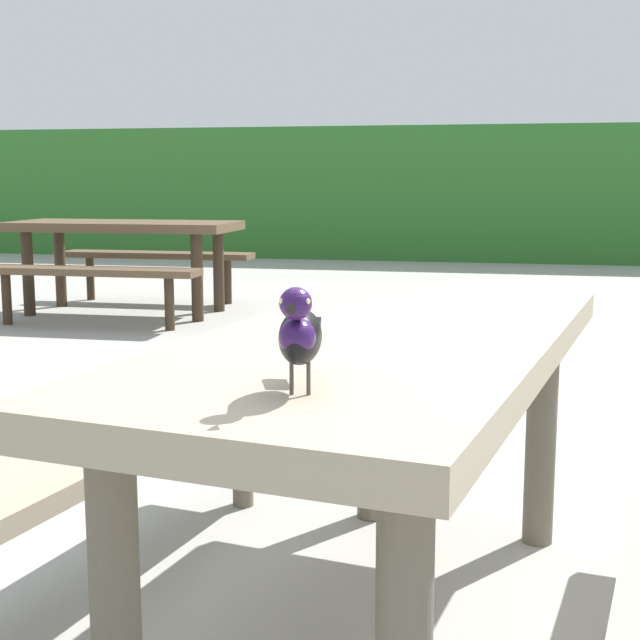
# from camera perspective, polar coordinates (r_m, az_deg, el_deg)

# --- Properties ---
(ground_plane) EXTENTS (60.00, 60.00, 0.00)m
(ground_plane) POSITION_cam_1_polar(r_m,az_deg,el_deg) (2.39, 13.06, -18.47)
(ground_plane) COLOR #A3A099
(hedge_wall) EXTENTS (28.00, 1.94, 1.75)m
(hedge_wall) POSITION_cam_1_polar(r_m,az_deg,el_deg) (12.70, 12.70, 7.82)
(hedge_wall) COLOR #2D6B28
(hedge_wall) RESTS_ON ground
(picnic_table_foreground) EXTENTS (1.95, 1.97, 0.74)m
(picnic_table_foreground) POSITION_cam_1_polar(r_m,az_deg,el_deg) (2.12, 4.01, -5.67)
(picnic_table_foreground) COLOR gray
(picnic_table_foreground) RESTS_ON ground
(bird_grackle) EXTENTS (0.09, 0.29, 0.18)m
(bird_grackle) POSITION_cam_1_polar(r_m,az_deg,el_deg) (1.46, -1.29, -0.86)
(bird_grackle) COLOR black
(bird_grackle) RESTS_ON picnic_table_foreground
(picnic_table_mid_right) EXTENTS (1.81, 1.70, 0.74)m
(picnic_table_mid_right) POSITION_cam_1_polar(r_m,az_deg,el_deg) (7.42, -12.27, 4.67)
(picnic_table_mid_right) COLOR brown
(picnic_table_mid_right) RESTS_ON ground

